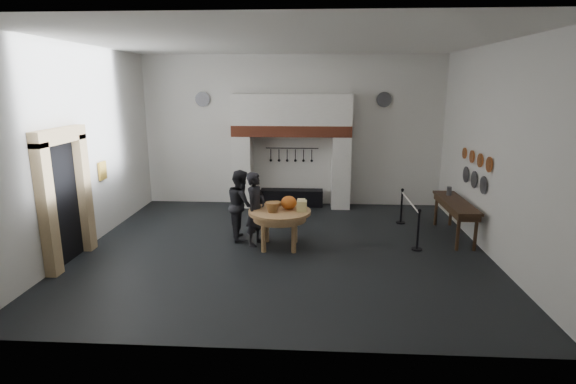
# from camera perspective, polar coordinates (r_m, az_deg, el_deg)

# --- Properties ---
(floor) EXTENTS (9.00, 8.00, 0.02)m
(floor) POSITION_cam_1_polar(r_m,az_deg,el_deg) (10.30, -0.61, -7.17)
(floor) COLOR black
(floor) RESTS_ON ground
(ceiling) EXTENTS (9.00, 8.00, 0.02)m
(ceiling) POSITION_cam_1_polar(r_m,az_deg,el_deg) (9.67, -0.68, 18.62)
(ceiling) COLOR silver
(ceiling) RESTS_ON wall_back
(wall_back) EXTENTS (9.00, 0.02, 4.50)m
(wall_back) POSITION_cam_1_polar(r_m,az_deg,el_deg) (13.70, 0.54, 7.71)
(wall_back) COLOR silver
(wall_back) RESTS_ON floor
(wall_front) EXTENTS (9.00, 0.02, 4.50)m
(wall_front) POSITION_cam_1_polar(r_m,az_deg,el_deg) (5.82, -3.39, -0.35)
(wall_front) COLOR silver
(wall_front) RESTS_ON floor
(wall_left) EXTENTS (0.02, 8.00, 4.50)m
(wall_left) POSITION_cam_1_polar(r_m,az_deg,el_deg) (11.01, -24.81, 5.02)
(wall_left) COLOR silver
(wall_left) RESTS_ON floor
(wall_right) EXTENTS (0.02, 8.00, 4.50)m
(wall_right) POSITION_cam_1_polar(r_m,az_deg,el_deg) (10.44, 24.93, 4.61)
(wall_right) COLOR silver
(wall_right) RESTS_ON floor
(chimney_pier_left) EXTENTS (0.55, 0.70, 2.15)m
(chimney_pier_left) POSITION_cam_1_polar(r_m,az_deg,el_deg) (13.68, -5.73, 2.66)
(chimney_pier_left) COLOR silver
(chimney_pier_left) RESTS_ON floor
(chimney_pier_right) EXTENTS (0.55, 0.70, 2.15)m
(chimney_pier_right) POSITION_cam_1_polar(r_m,az_deg,el_deg) (13.53, 6.71, 2.51)
(chimney_pier_right) COLOR silver
(chimney_pier_right) RESTS_ON floor
(hearth_brick_band) EXTENTS (3.50, 0.72, 0.32)m
(hearth_brick_band) POSITION_cam_1_polar(r_m,az_deg,el_deg) (13.34, 0.47, 7.81)
(hearth_brick_band) COLOR #9E442B
(hearth_brick_band) RESTS_ON chimney_pier_left
(chimney_hood) EXTENTS (3.50, 0.70, 0.90)m
(chimney_hood) POSITION_cam_1_polar(r_m,az_deg,el_deg) (13.30, 0.47, 10.43)
(chimney_hood) COLOR silver
(chimney_hood) RESTS_ON hearth_brick_band
(iron_range) EXTENTS (1.90, 0.45, 0.50)m
(iron_range) POSITION_cam_1_polar(r_m,az_deg,el_deg) (13.77, 0.47, -0.72)
(iron_range) COLOR black
(iron_range) RESTS_ON floor
(utensil_rail) EXTENTS (1.60, 0.02, 0.02)m
(utensil_rail) POSITION_cam_1_polar(r_m,az_deg,el_deg) (13.68, 0.52, 5.59)
(utensil_rail) COLOR black
(utensil_rail) RESTS_ON wall_back
(door_recess) EXTENTS (0.04, 1.10, 2.50)m
(door_recess) POSITION_cam_1_polar(r_m,az_deg,el_deg) (10.31, -26.68, -1.35)
(door_recess) COLOR black
(door_recess) RESTS_ON floor
(door_jamb_near) EXTENTS (0.22, 0.30, 2.60)m
(door_jamb_near) POSITION_cam_1_polar(r_m,az_deg,el_deg) (9.68, -28.27, -2.13)
(door_jamb_near) COLOR tan
(door_jamb_near) RESTS_ON floor
(door_jamb_far) EXTENTS (0.22, 0.30, 2.60)m
(door_jamb_far) POSITION_cam_1_polar(r_m,az_deg,el_deg) (10.85, -24.49, -0.17)
(door_jamb_far) COLOR tan
(door_jamb_far) RESTS_ON floor
(door_lintel) EXTENTS (0.22, 1.70, 0.30)m
(door_lintel) POSITION_cam_1_polar(r_m,az_deg,el_deg) (10.04, -27.08, 6.39)
(door_lintel) COLOR tan
(door_lintel) RESTS_ON door_jamb_near
(wall_plaque) EXTENTS (0.05, 0.34, 0.44)m
(wall_plaque) POSITION_cam_1_polar(r_m,az_deg,el_deg) (11.78, -22.49, 2.52)
(wall_plaque) COLOR gold
(wall_plaque) RESTS_ON wall_left
(work_table) EXTENTS (1.53, 1.53, 0.07)m
(work_table) POSITION_cam_1_polar(r_m,az_deg,el_deg) (10.13, -1.06, -2.52)
(work_table) COLOR tan
(work_table) RESTS_ON floor
(pumpkin) EXTENTS (0.36, 0.36, 0.31)m
(pumpkin) POSITION_cam_1_polar(r_m,az_deg,el_deg) (10.16, 0.10, -1.36)
(pumpkin) COLOR orange
(pumpkin) RESTS_ON work_table
(cheese_block_big) EXTENTS (0.22, 0.22, 0.24)m
(cheese_block_big) POSITION_cam_1_polar(r_m,az_deg,el_deg) (10.02, 1.76, -1.80)
(cheese_block_big) COLOR #D0C37C
(cheese_block_big) RESTS_ON work_table
(cheese_block_small) EXTENTS (0.18, 0.18, 0.20)m
(cheese_block_small) POSITION_cam_1_polar(r_m,az_deg,el_deg) (10.31, 1.70, -1.46)
(cheese_block_small) COLOR #FFE598
(cheese_block_small) RESTS_ON work_table
(wicker_basket) EXTENTS (0.35, 0.35, 0.22)m
(wicker_basket) POSITION_cam_1_polar(r_m,az_deg,el_deg) (9.96, -1.99, -1.95)
(wicker_basket) COLOR olive
(wicker_basket) RESTS_ON work_table
(bread_loaf) EXTENTS (0.31, 0.18, 0.13)m
(bread_loaf) POSITION_cam_1_polar(r_m,az_deg,el_deg) (10.45, -1.46, -1.46)
(bread_loaf) COLOR #A7743B
(bread_loaf) RESTS_ON work_table
(visitor_near) EXTENTS (0.62, 0.73, 1.72)m
(visitor_near) POSITION_cam_1_polar(r_m,az_deg,el_deg) (10.32, -4.12, -2.15)
(visitor_near) COLOR black
(visitor_near) RESTS_ON floor
(visitor_far) EXTENTS (0.84, 0.97, 1.69)m
(visitor_far) POSITION_cam_1_polar(r_m,az_deg,el_deg) (10.76, -5.96, -1.62)
(visitor_far) COLOR black
(visitor_far) RESTS_ON floor
(side_table) EXTENTS (0.55, 2.20, 0.06)m
(side_table) POSITION_cam_1_polar(r_m,az_deg,el_deg) (11.54, 20.54, -1.25)
(side_table) COLOR #372314
(side_table) RESTS_ON floor
(pewter_jug) EXTENTS (0.12, 0.12, 0.22)m
(pewter_jug) POSITION_cam_1_polar(r_m,az_deg,el_deg) (12.06, 19.78, 0.12)
(pewter_jug) COLOR #55545A
(pewter_jug) RESTS_ON side_table
(copper_pan_a) EXTENTS (0.03, 0.34, 0.34)m
(copper_pan_a) POSITION_cam_1_polar(r_m,az_deg,el_deg) (10.65, 24.18, 3.20)
(copper_pan_a) COLOR #C6662D
(copper_pan_a) RESTS_ON wall_right
(copper_pan_b) EXTENTS (0.03, 0.32, 0.32)m
(copper_pan_b) POSITION_cam_1_polar(r_m,az_deg,el_deg) (11.16, 23.21, 3.72)
(copper_pan_b) COLOR #C6662D
(copper_pan_b) RESTS_ON wall_right
(copper_pan_c) EXTENTS (0.03, 0.30, 0.30)m
(copper_pan_c) POSITION_cam_1_polar(r_m,az_deg,el_deg) (11.67, 22.32, 4.19)
(copper_pan_c) COLOR #C6662D
(copper_pan_c) RESTS_ON wall_right
(copper_pan_d) EXTENTS (0.03, 0.28, 0.28)m
(copper_pan_d) POSITION_cam_1_polar(r_m,az_deg,el_deg) (12.19, 21.51, 4.62)
(copper_pan_d) COLOR #C6662D
(copper_pan_d) RESTS_ON wall_right
(pewter_plate_left) EXTENTS (0.03, 0.40, 0.40)m
(pewter_plate_left) POSITION_cam_1_polar(r_m,az_deg,el_deg) (10.92, 23.57, 0.81)
(pewter_plate_left) COLOR #4C4C51
(pewter_plate_left) RESTS_ON wall_right
(pewter_plate_mid) EXTENTS (0.03, 0.40, 0.40)m
(pewter_plate_mid) POSITION_cam_1_polar(r_m,az_deg,el_deg) (11.48, 22.57, 1.48)
(pewter_plate_mid) COLOR #4C4C51
(pewter_plate_mid) RESTS_ON wall_right
(pewter_plate_right) EXTENTS (0.03, 0.40, 0.40)m
(pewter_plate_right) POSITION_cam_1_polar(r_m,az_deg,el_deg) (12.03, 21.66, 2.08)
(pewter_plate_right) COLOR #4C4C51
(pewter_plate_right) RESTS_ON wall_right
(pewter_plate_back_left) EXTENTS (0.44, 0.03, 0.44)m
(pewter_plate_back_left) POSITION_cam_1_polar(r_m,az_deg,el_deg) (13.99, -10.80, 11.50)
(pewter_plate_back_left) COLOR #4C4C51
(pewter_plate_back_left) RESTS_ON wall_back
(pewter_plate_back_right) EXTENTS (0.44, 0.03, 0.44)m
(pewter_plate_back_right) POSITION_cam_1_polar(r_m,az_deg,el_deg) (13.73, 12.10, 11.40)
(pewter_plate_back_right) COLOR #4C4C51
(pewter_plate_back_right) RESTS_ON wall_back
(barrier_post_near) EXTENTS (0.05, 0.05, 0.90)m
(barrier_post_near) POSITION_cam_1_polar(r_m,az_deg,el_deg) (10.48, 16.20, -4.76)
(barrier_post_near) COLOR black
(barrier_post_near) RESTS_ON floor
(barrier_post_far) EXTENTS (0.05, 0.05, 0.90)m
(barrier_post_far) POSITION_cam_1_polar(r_m,az_deg,el_deg) (12.36, 14.21, -1.86)
(barrier_post_far) COLOR black
(barrier_post_far) RESTS_ON floor
(barrier_rope) EXTENTS (0.04, 2.00, 0.04)m
(barrier_rope) POSITION_cam_1_polar(r_m,az_deg,el_deg) (11.31, 15.24, -1.25)
(barrier_rope) COLOR white
(barrier_rope) RESTS_ON barrier_post_near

